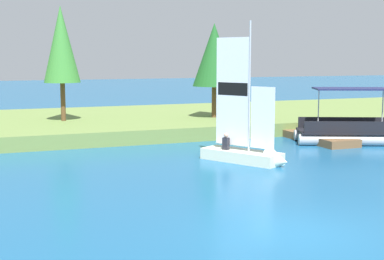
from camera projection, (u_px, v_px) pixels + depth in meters
The scene contains 7 objects.
ground_plane at pixel (295, 232), 14.28m from camera, with size 200.00×200.00×0.00m, color #195684.
shore_bank at pixel (111, 122), 35.06m from camera, with size 80.00×14.51×0.78m, color olive.
shoreline_tree_midleft at pixel (61, 45), 32.03m from camera, with size 2.17×2.17×6.87m.
shoreline_tree_centre at pixel (214, 55), 33.98m from camera, with size 2.73×2.73×5.94m.
wooden_dock at pixel (317, 138), 29.72m from camera, with size 1.83×5.31×0.41m, color brown.
sailboat at pixel (252, 151), 23.59m from camera, with size 3.11×4.18×6.47m.
pontoon_boat at pixel (350, 131), 28.97m from camera, with size 6.08×4.32×2.98m.
Camera 1 is at (-7.48, -11.90, 4.61)m, focal length 50.45 mm.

